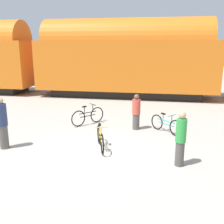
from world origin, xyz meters
TOP-DOWN VIEW (x-y plane):
  - ground_plane at (0.00, 0.00)m, footprint 80.00×80.00m
  - freight_train at (0.00, 10.26)m, footprint 38.57×3.11m
  - rail_near at (0.00, 9.54)m, footprint 50.57×0.07m
  - rail_far at (0.00, 10.98)m, footprint 50.57×0.07m
  - bicycle_yellow at (0.36, 0.43)m, footprint 0.62×1.66m
  - bicycle_black at (-0.84, 3.19)m, footprint 1.18×1.40m
  - bicycle_teal at (2.69, 2.61)m, footprint 1.26×1.25m
  - person_in_green at (3.02, -0.49)m, footprint 0.31×0.31m
  - person_in_red at (1.41, 2.85)m, footprint 0.35×0.35m
  - person_in_navy at (-3.01, -0.14)m, footprint 0.36×0.36m

SIDE VIEW (x-z plane):
  - ground_plane at x=0.00m, z-range 0.00..0.00m
  - rail_near at x=0.00m, z-range 0.00..0.01m
  - rail_far at x=0.00m, z-range 0.00..0.01m
  - bicycle_teal at x=2.69m, z-range -0.06..0.77m
  - bicycle_yellow at x=0.36m, z-range -0.07..0.82m
  - bicycle_black at x=-0.84m, z-range -0.07..0.85m
  - person_in_red at x=1.41m, z-range -0.01..1.55m
  - person_in_green at x=3.02m, z-range 0.01..1.71m
  - person_in_navy at x=-3.01m, z-range 0.00..1.84m
  - freight_train at x=0.00m, z-range 0.12..5.46m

